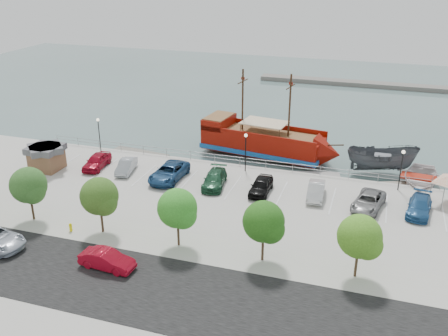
% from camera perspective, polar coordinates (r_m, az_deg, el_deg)
% --- Properties ---
extents(ground, '(160.00, 160.00, 0.00)m').
position_cam_1_polar(ground, '(49.66, 0.39, -4.19)').
color(ground, '#47615D').
extents(street, '(100.00, 8.00, 0.04)m').
position_cam_1_polar(street, '(36.46, -7.44, -13.71)').
color(street, black).
rests_on(street, land_slab).
extents(sidewalk, '(100.00, 4.00, 0.05)m').
position_cam_1_polar(sidewalk, '(40.97, -3.88, -9.00)').
color(sidewalk, '#ACAB9C').
rests_on(sidewalk, land_slab).
extents(seawall_railing, '(50.00, 0.06, 1.00)m').
position_cam_1_polar(seawall_railing, '(55.84, 2.81, 0.70)').
color(seawall_railing, gray).
rests_on(seawall_railing, land_slab).
extents(far_shore, '(40.00, 3.00, 0.80)m').
position_cam_1_polar(far_shore, '(99.72, 15.78, 9.22)').
color(far_shore, '#66635B').
rests_on(far_shore, ground).
extents(pirate_ship, '(17.60, 7.17, 10.97)m').
position_cam_1_polar(pirate_ship, '(60.76, 5.53, 2.82)').
color(pirate_ship, maroon).
rests_on(pirate_ship, ground).
extents(patrol_boat, '(8.30, 4.44, 3.05)m').
position_cam_1_polar(patrol_boat, '(58.75, 17.61, 0.75)').
color(patrol_boat, '#47494F').
rests_on(patrol_boat, ground).
extents(speedboat, '(6.10, 7.95, 1.53)m').
position_cam_1_polar(speedboat, '(56.99, 21.51, -1.33)').
color(speedboat, silver).
rests_on(speedboat, ground).
extents(dock_west, '(7.59, 3.10, 0.42)m').
position_cam_1_polar(dock_west, '(62.46, -9.63, 1.57)').
color(dock_west, slate).
rests_on(dock_west, ground).
extents(dock_mid, '(6.48, 3.18, 0.36)m').
position_cam_1_polar(dock_mid, '(56.41, 9.99, -0.89)').
color(dock_mid, gray).
rests_on(dock_mid, ground).
extents(dock_east, '(6.75, 4.38, 0.37)m').
position_cam_1_polar(dock_east, '(56.12, 19.09, -1.99)').
color(dock_east, gray).
rests_on(dock_east, ground).
extents(shed, '(3.34, 3.34, 2.75)m').
position_cam_1_polar(shed, '(58.05, -19.64, 1.21)').
color(shed, brown).
rests_on(shed, land_slab).
extents(street_sedan, '(4.43, 1.80, 1.43)m').
position_cam_1_polar(street_sedan, '(39.05, -13.23, -10.18)').
color(street_sedan, '#A60A1D').
rests_on(street_sedan, street).
extents(fire_hydrant, '(0.28, 0.28, 0.79)m').
position_cam_1_polar(fire_hydrant, '(44.78, -17.13, -6.47)').
color(fire_hydrant, yellow).
rests_on(fire_hydrant, sidewalk).
extents(lamp_post_left, '(0.36, 0.36, 4.28)m').
position_cam_1_polar(lamp_post_left, '(60.79, -14.13, 4.32)').
color(lamp_post_left, black).
rests_on(lamp_post_left, land_slab).
extents(lamp_post_mid, '(0.36, 0.36, 4.28)m').
position_cam_1_polar(lamp_post_mid, '(53.79, 2.49, 2.58)').
color(lamp_post_mid, black).
rests_on(lamp_post_mid, land_slab).
extents(lamp_post_right, '(0.36, 0.36, 4.28)m').
position_cam_1_polar(lamp_post_right, '(52.20, 19.66, 0.54)').
color(lamp_post_right, black).
rests_on(lamp_post_right, land_slab).
extents(tree_b, '(3.30, 3.20, 5.00)m').
position_cam_1_polar(tree_b, '(46.44, -21.35, -2.01)').
color(tree_b, '#473321').
rests_on(tree_b, sidewalk).
extents(tree_c, '(3.30, 3.20, 5.00)m').
position_cam_1_polar(tree_c, '(42.57, -13.93, -3.33)').
color(tree_c, '#473321').
rests_on(tree_c, sidewalk).
extents(tree_d, '(3.30, 3.20, 5.00)m').
position_cam_1_polar(tree_d, '(39.57, -5.20, -4.80)').
color(tree_d, '#473321').
rests_on(tree_d, sidewalk).
extents(tree_e, '(3.30, 3.20, 5.00)m').
position_cam_1_polar(tree_e, '(37.64, 4.73, -6.33)').
color(tree_e, '#473321').
rests_on(tree_e, sidewalk).
extents(tree_f, '(3.30, 3.20, 5.00)m').
position_cam_1_polar(tree_f, '(36.96, 15.44, -7.76)').
color(tree_f, '#473321').
rests_on(tree_f, sidewalk).
extents(parked_car_a, '(2.30, 4.80, 1.58)m').
position_cam_1_polar(parked_car_a, '(57.08, -14.33, 0.77)').
color(parked_car_a, maroon).
rests_on(parked_car_a, land_slab).
extents(parked_car_b, '(2.24, 4.36, 1.37)m').
position_cam_1_polar(parked_car_b, '(55.29, -11.11, 0.22)').
color(parked_car_b, '#989DA4').
rests_on(parked_car_b, land_slab).
extents(parked_car_c, '(2.91, 5.98, 1.64)m').
position_cam_1_polar(parked_car_c, '(52.67, -6.30, -0.49)').
color(parked_car_c, navy).
rests_on(parked_car_c, land_slab).
extents(parked_car_d, '(2.73, 5.28, 1.46)m').
position_cam_1_polar(parked_car_d, '(50.95, -1.09, -1.29)').
color(parked_car_d, '#1A472C').
rests_on(parked_car_d, land_slab).
extents(parked_car_e, '(1.87, 4.58, 1.56)m').
position_cam_1_polar(parked_car_e, '(49.57, 4.26, -2.02)').
color(parked_car_e, black).
rests_on(parked_car_e, land_slab).
extents(parked_car_f, '(1.81, 4.50, 1.45)m').
position_cam_1_polar(parked_car_f, '(49.31, 10.47, -2.57)').
color(parked_car_f, silver).
rests_on(parked_car_f, land_slab).
extents(parked_car_g, '(3.37, 5.53, 1.43)m').
position_cam_1_polar(parked_car_g, '(48.37, 16.17, -3.68)').
color(parked_car_g, gray).
rests_on(parked_car_g, land_slab).
extents(parked_car_h, '(2.65, 5.15, 1.43)m').
position_cam_1_polar(parked_car_h, '(48.95, 21.42, -4.09)').
color(parked_car_h, '#214F81').
rests_on(parked_car_h, land_slab).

